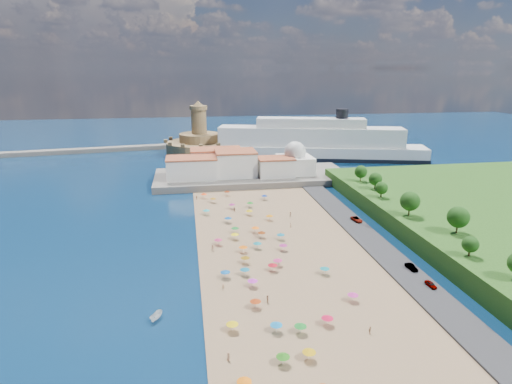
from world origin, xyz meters
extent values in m
plane|color=#071938|center=(0.00, 0.00, 0.00)|extent=(700.00, 700.00, 0.00)
cube|color=#59544C|center=(10.00, 73.00, 1.50)|extent=(90.00, 36.00, 3.00)
cube|color=#59544C|center=(-12.00, 108.00, 1.20)|extent=(18.00, 70.00, 2.40)
cube|color=#59544C|center=(-110.00, 153.00, 1.30)|extent=(199.03, 34.77, 2.60)
cube|color=silver|center=(-18.00, 69.00, 7.50)|extent=(22.00, 14.00, 9.00)
cube|color=silver|center=(2.00, 71.00, 8.50)|extent=(18.00, 16.00, 11.00)
cube|color=silver|center=(20.00, 67.00, 7.00)|extent=(16.00, 12.00, 8.00)
cube|color=silver|center=(-6.00, 83.00, 8.00)|extent=(24.00, 14.00, 10.00)
cube|color=silver|center=(30.00, 71.00, 7.00)|extent=(16.00, 16.00, 8.00)
sphere|color=silver|center=(30.00, 71.00, 13.00)|extent=(10.00, 10.00, 10.00)
cylinder|color=silver|center=(30.00, 71.00, 16.80)|extent=(1.20, 1.20, 1.60)
cylinder|color=#977A4B|center=(-12.00, 138.00, 4.00)|extent=(40.00, 40.00, 8.00)
cylinder|color=#977A4B|center=(-12.00, 138.00, 10.50)|extent=(24.00, 24.00, 5.00)
cylinder|color=#977A4B|center=(-12.00, 138.00, 20.00)|extent=(9.00, 9.00, 14.00)
cylinder|color=#977A4B|center=(-12.00, 138.00, 28.20)|extent=(10.40, 10.40, 2.40)
cone|color=#977A4B|center=(-12.00, 138.00, 30.90)|extent=(6.00, 6.00, 3.00)
cube|color=black|center=(50.36, 115.84, 1.06)|extent=(132.28, 52.05, 2.12)
cube|color=silver|center=(50.36, 115.84, 3.92)|extent=(131.21, 51.42, 7.84)
cube|color=silver|center=(50.36, 115.84, 13.06)|extent=(105.05, 41.47, 10.45)
cube|color=silver|center=(50.36, 115.84, 20.89)|extent=(62.05, 27.14, 5.22)
cylinder|color=black|center=(67.21, 111.45, 26.12)|extent=(6.96, 6.96, 5.22)
cylinder|color=gray|center=(-5.23, -9.00, 1.25)|extent=(0.07, 0.07, 2.00)
cone|color=orange|center=(-5.23, -9.00, 2.15)|extent=(2.50, 2.50, 0.60)
cylinder|color=gray|center=(15.48, -39.25, 1.25)|extent=(0.07, 0.07, 2.00)
cone|color=#BE288A|center=(15.48, -39.25, 2.15)|extent=(2.50, 2.50, 0.60)
cylinder|color=gray|center=(-12.43, -46.19, 1.25)|extent=(0.07, 0.07, 2.00)
cone|color=yellow|center=(-12.43, -46.19, 2.15)|extent=(2.50, 2.50, 0.60)
cylinder|color=gray|center=(-3.87, -47.86, 1.25)|extent=(0.07, 0.07, 2.00)
cone|color=#0E70B6|center=(-3.87, -47.86, 2.15)|extent=(2.50, 2.50, 0.60)
cylinder|color=gray|center=(-5.81, 6.21, 1.25)|extent=(0.07, 0.07, 2.00)
cone|color=#157628|center=(-5.81, 6.21, 2.15)|extent=(2.50, 2.50, 0.60)
cylinder|color=gray|center=(0.74, -49.04, 1.25)|extent=(0.07, 0.07, 2.00)
cone|color=#167C25|center=(0.74, -49.04, 2.15)|extent=(2.50, 2.50, 0.60)
cylinder|color=gray|center=(-11.70, -23.56, 1.25)|extent=(0.07, 0.07, 2.00)
cone|color=#0B4F9A|center=(-11.70, -23.56, 2.15)|extent=(2.50, 2.50, 0.60)
cylinder|color=gray|center=(-5.65, -16.11, 1.25)|extent=(0.07, 0.07, 2.00)
cone|color=#7B570B|center=(-5.65, -16.11, 2.15)|extent=(2.50, 2.50, 0.60)
cylinder|color=gray|center=(1.84, 1.02, 1.25)|extent=(0.07, 0.07, 2.00)
cone|color=maroon|center=(1.84, 1.02, 2.15)|extent=(2.50, 2.50, 0.60)
cylinder|color=gray|center=(-11.83, -2.55, 1.25)|extent=(0.07, 0.07, 2.00)
cone|color=#BD285F|center=(-11.83, -2.55, 2.15)|extent=(2.50, 2.50, 0.60)
cylinder|color=gray|center=(9.80, 39.76, 1.25)|extent=(0.07, 0.07, 2.00)
cone|color=navy|center=(9.80, 39.76, 2.15)|extent=(2.50, 2.50, 0.60)
cylinder|color=gray|center=(-7.07, 15.95, 1.25)|extent=(0.07, 0.07, 2.00)
cone|color=#0B4B96|center=(-7.07, 15.95, 2.15)|extent=(2.50, 2.50, 0.60)
cylinder|color=gray|center=(13.33, -25.69, 1.25)|extent=(0.07, 0.07, 2.00)
cone|color=#0F818A|center=(13.33, -25.69, 2.15)|extent=(2.50, 2.50, 0.60)
cylinder|color=gray|center=(-0.84, -7.02, 1.25)|extent=(0.07, 0.07, 2.00)
cone|color=#0D7080|center=(-0.84, -7.02, 2.15)|extent=(2.50, 2.50, 0.60)
cylinder|color=gray|center=(-6.48, 0.95, 1.25)|extent=(0.07, 0.07, 2.00)
cone|color=yellow|center=(-6.48, 0.95, 2.15)|extent=(2.50, 2.50, 0.60)
cylinder|color=gray|center=(-13.86, 45.95, 1.25)|extent=(0.07, 0.07, 2.00)
cone|color=#F33C0A|center=(-13.86, 45.95, 2.15)|extent=(2.50, 2.50, 0.60)
cylinder|color=gray|center=(2.60, -19.05, 1.25)|extent=(0.07, 0.07, 2.00)
cone|color=#C72A71|center=(2.60, -19.05, 2.15)|extent=(2.50, 2.50, 0.60)
cylinder|color=gray|center=(-6.71, -22.97, 1.25)|extent=(0.07, 0.07, 2.00)
cone|color=#0E6688|center=(-6.71, -22.97, 2.15)|extent=(2.50, 2.50, 0.60)
cylinder|color=gray|center=(6.24, -9.58, 1.25)|extent=(0.07, 0.07, 2.00)
cone|color=#A02274|center=(6.24, -9.58, 2.15)|extent=(2.50, 2.50, 0.60)
cone|color=orange|center=(-12.28, -62.59, 2.15)|extent=(2.50, 2.50, 0.60)
cylinder|color=gray|center=(-4.09, 30.64, 1.25)|extent=(0.07, 0.07, 2.00)
cone|color=#9D216E|center=(-4.09, 30.64, 2.15)|extent=(2.50, 2.50, 0.60)
cylinder|color=gray|center=(-4.70, -57.52, 1.25)|extent=(0.07, 0.07, 2.00)
cone|color=#226F13|center=(-4.70, -57.52, 2.15)|extent=(2.50, 2.50, 0.60)
cylinder|color=gray|center=(0.19, -57.04, 1.25)|extent=(0.07, 0.07, 2.00)
cone|color=#D09D0B|center=(0.19, -57.04, 2.15)|extent=(2.50, 2.50, 0.60)
cylinder|color=gray|center=(0.61, 5.45, 1.25)|extent=(0.07, 0.07, 2.00)
cone|color=#FF670B|center=(0.61, 5.45, 2.15)|extent=(2.50, 2.50, 0.60)
cylinder|color=gray|center=(2.78, 31.50, 1.25)|extent=(0.07, 0.07, 2.00)
cone|color=#14751A|center=(2.78, 31.50, 2.15)|extent=(2.50, 2.50, 0.60)
cylinder|color=gray|center=(-4.33, 48.09, 1.25)|extent=(0.07, 0.07, 2.00)
cone|color=maroon|center=(-4.33, 48.09, 2.15)|extent=(2.50, 2.50, 0.60)
cylinder|color=gray|center=(6.86, -47.22, 1.25)|extent=(0.07, 0.07, 2.00)
cone|color=red|center=(6.86, -47.22, 2.15)|extent=(2.50, 2.50, 0.60)
cylinder|color=gray|center=(-5.66, -29.10, 1.25)|extent=(0.07, 0.07, 2.00)
cone|color=#C72AC5|center=(-5.66, -29.10, 2.15)|extent=(2.50, 2.50, 0.60)
cylinder|color=gray|center=(-10.63, 39.18, 1.25)|extent=(0.07, 0.07, 2.00)
cone|color=#A0680E|center=(-10.63, 39.18, 2.15)|extent=(2.50, 2.50, 0.60)
cylinder|color=gray|center=(7.22, 15.89, 1.25)|extent=(0.07, 0.07, 2.00)
cone|color=orange|center=(7.22, 15.89, 2.15)|extent=(2.50, 2.50, 0.60)
cylinder|color=gray|center=(-13.92, 25.30, 1.25)|extent=(0.07, 0.07, 2.00)
cone|color=#1197A1|center=(-13.92, 25.30, 2.15)|extent=(2.50, 2.50, 0.60)
cylinder|color=gray|center=(-6.50, -38.43, 1.25)|extent=(0.07, 0.07, 2.00)
cone|color=#A8340D|center=(-6.50, -38.43, 2.15)|extent=(2.50, 2.50, 0.60)
cylinder|color=gray|center=(1.15, 22.33, 1.25)|extent=(0.07, 0.07, 2.00)
cone|color=#C8A70A|center=(1.15, 22.33, 2.15)|extent=(2.50, 2.50, 0.60)
cylinder|color=gray|center=(0.69, -21.67, 1.25)|extent=(0.07, 0.07, 2.00)
cone|color=#AE0D1D|center=(0.69, -21.67, 2.15)|extent=(2.50, 2.50, 0.60)
cylinder|color=gray|center=(7.29, -1.54, 1.25)|extent=(0.07, 0.07, 2.00)
cone|color=#0E6887|center=(7.29, -1.54, 2.15)|extent=(2.50, 2.50, 0.60)
imported|color=tan|center=(3.14, -17.43, 1.05)|extent=(0.72, 0.90, 1.61)
imported|color=tan|center=(-14.07, -54.91, 1.11)|extent=(0.93, 1.00, 1.72)
imported|color=tan|center=(-12.74, -29.27, 1.07)|extent=(0.71, 0.65, 1.64)
imported|color=tan|center=(-13.71, -6.47, 1.18)|extent=(0.97, 0.79, 1.85)
imported|color=tan|center=(-16.88, 44.43, 1.16)|extent=(1.07, 1.07, 1.83)
imported|color=tan|center=(-3.70, 27.00, 1.13)|extent=(0.91, 1.02, 1.75)
imported|color=tan|center=(12.73, 7.65, 1.12)|extent=(0.63, 0.74, 1.73)
imported|color=tan|center=(-3.46, -36.62, 1.15)|extent=(0.56, 1.68, 1.81)
imported|color=tan|center=(14.22, -51.36, 1.09)|extent=(1.04, 0.90, 1.67)
imported|color=tan|center=(10.09, 41.75, 1.11)|extent=(0.83, 1.21, 1.72)
imported|color=tan|center=(15.28, 18.85, 1.12)|extent=(1.21, 1.67, 1.74)
imported|color=white|center=(-27.65, -39.28, 0.78)|extent=(3.26, 4.27, 1.56)
imported|color=gray|center=(36.00, 9.22, 1.40)|extent=(2.97, 5.33, 1.41)
imported|color=gray|center=(36.00, -27.47, 1.37)|extent=(1.90, 4.23, 1.35)
imported|color=gray|center=(36.00, -36.64, 1.31)|extent=(1.66, 3.65, 1.22)
cylinder|color=#382314|center=(47.85, -32.77, 7.12)|extent=(0.50, 0.50, 2.25)
sphere|color=#14380F|center=(47.85, -32.77, 9.15)|extent=(4.05, 4.05, 4.05)
cylinder|color=#382314|center=(54.16, -18.15, 7.69)|extent=(0.50, 0.50, 3.38)
sphere|color=#14380F|center=(54.16, -18.15, 10.73)|extent=(6.08, 6.08, 6.08)
cylinder|color=#382314|center=(48.30, -2.20, 7.70)|extent=(0.50, 0.50, 3.40)
sphere|color=#14380F|center=(48.30, -2.20, 10.76)|extent=(6.12, 6.12, 6.12)
cylinder|color=#382314|center=(48.31, 17.80, 7.25)|extent=(0.50, 0.50, 2.51)
sphere|color=#14380F|center=(48.31, 17.80, 9.51)|extent=(4.51, 4.51, 4.51)
cylinder|color=#382314|center=(50.88, 28.69, 7.41)|extent=(0.50, 0.50, 2.82)
sphere|color=#14380F|center=(50.88, 28.69, 9.95)|extent=(5.08, 5.08, 5.08)
cylinder|color=#382314|center=(50.05, 40.80, 7.42)|extent=(0.50, 0.50, 2.83)
sphere|color=#14380F|center=(50.05, 40.80, 9.97)|extent=(5.10, 5.10, 5.10)
camera|label=1|loc=(-19.73, -119.94, 50.60)|focal=30.00mm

